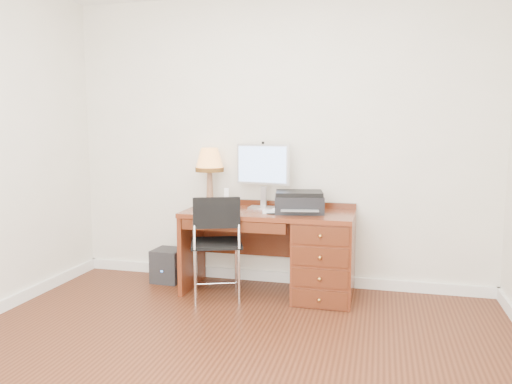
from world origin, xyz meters
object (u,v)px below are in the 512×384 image
(monitor, at_px, (262,168))
(phone, at_px, (227,201))
(desk, at_px, (304,250))
(equipment_box, at_px, (168,265))
(chair, at_px, (214,237))
(printer, at_px, (299,202))
(leg_lamp, at_px, (210,163))

(monitor, distance_m, phone, 0.46)
(desk, bearing_deg, equipment_box, 175.91)
(phone, relative_size, chair, 0.19)
(printer, xyz_separation_m, equipment_box, (-1.29, 0.10, -0.68))
(desk, xyz_separation_m, printer, (-0.05, -0.00, 0.43))
(monitor, bearing_deg, chair, -114.74)
(printer, distance_m, leg_lamp, 0.94)
(leg_lamp, relative_size, equipment_box, 1.73)
(printer, xyz_separation_m, leg_lamp, (-0.88, 0.16, 0.31))
(phone, relative_size, equipment_box, 0.56)
(monitor, xyz_separation_m, leg_lamp, (-0.51, -0.00, 0.03))
(desk, distance_m, equipment_box, 1.37)
(leg_lamp, xyz_separation_m, chair, (0.19, -0.46, -0.60))
(desk, bearing_deg, phone, 170.61)
(equipment_box, bearing_deg, printer, -1.01)
(monitor, bearing_deg, desk, -10.26)
(printer, bearing_deg, leg_lamp, 159.09)
(monitor, relative_size, leg_lamp, 1.07)
(equipment_box, bearing_deg, phone, 6.09)
(desk, relative_size, monitor, 2.55)
(desk, relative_size, printer, 3.18)
(monitor, height_order, leg_lamp, monitor)
(printer, bearing_deg, equipment_box, 164.92)
(desk, distance_m, phone, 0.86)
(phone, bearing_deg, desk, -22.91)
(desk, xyz_separation_m, equipment_box, (-1.34, 0.10, -0.25))
(phone, xyz_separation_m, equipment_box, (-0.59, -0.03, -0.64))
(printer, distance_m, chair, 0.80)
(desk, height_order, printer, printer)
(desk, bearing_deg, printer, -178.68)
(desk, xyz_separation_m, phone, (-0.75, 0.12, 0.39))
(equipment_box, bearing_deg, chair, -30.03)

